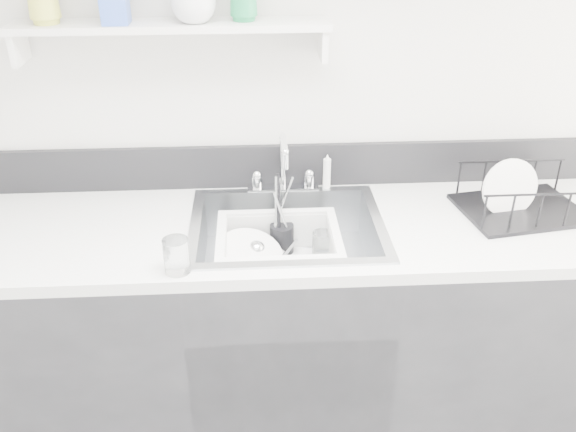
{
  "coord_description": "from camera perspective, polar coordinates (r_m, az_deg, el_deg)",
  "views": [
    {
      "loc": [
        -0.1,
        -0.56,
        1.92
      ],
      "look_at": [
        0.0,
        1.14,
        0.98
      ],
      "focal_mm": 38.0,
      "sensor_mm": 36.0,
      "label": 1
    }
  ],
  "objects": [
    {
      "name": "tumbler_counter",
      "position": [
        1.78,
        -10.39,
        -3.67
      ],
      "size": [
        0.09,
        0.09,
        0.11
      ],
      "primitive_type": "cylinder",
      "rotation": [
        0.0,
        0.0,
        -0.18
      ],
      "color": "white",
      "rests_on": "counter_run"
    },
    {
      "name": "counter_run",
      "position": [
        2.28,
        -0.08,
        -10.91
      ],
      "size": [
        3.2,
        0.62,
        0.92
      ],
      "color": "#242427",
      "rests_on": "ground"
    },
    {
      "name": "tumbler_in_tub",
      "position": [
        2.1,
        3.23,
        -2.78
      ],
      "size": [
        0.08,
        0.08,
        0.1
      ],
      "primitive_type": "cylinder",
      "rotation": [
        0.0,
        0.0,
        -0.24
      ],
      "color": "white",
      "rests_on": "wash_tub"
    },
    {
      "name": "utensil_cup",
      "position": [
        2.13,
        -0.59,
        -1.9
      ],
      "size": [
        0.08,
        0.08,
        0.28
      ],
      "rotation": [
        0.0,
        0.0,
        -0.23
      ],
      "color": "black",
      "rests_on": "wash_tub"
    },
    {
      "name": "ladle",
      "position": [
        2.06,
        -1.28,
        -3.87
      ],
      "size": [
        0.27,
        0.17,
        0.07
      ],
      "primitive_type": null,
      "rotation": [
        0.0,
        0.0,
        -0.33
      ],
      "color": "silver",
      "rests_on": "wash_tub"
    },
    {
      "name": "wall_shelf",
      "position": [
        2.03,
        -10.85,
        16.89
      ],
      "size": [
        1.0,
        0.16,
        0.12
      ],
      "color": "silver",
      "rests_on": "room_shell"
    },
    {
      "name": "dish_rack",
      "position": [
        2.21,
        21.17,
        2.03
      ],
      "size": [
        0.44,
        0.36,
        0.14
      ],
      "primitive_type": null,
      "rotation": [
        0.0,
        0.0,
        0.16
      ],
      "color": "black",
      "rests_on": "counter_run"
    },
    {
      "name": "wash_tub",
      "position": [
        2.03,
        -0.88,
        -3.49
      ],
      "size": [
        0.46,
        0.41,
        0.16
      ],
      "primitive_type": null,
      "rotation": [
        0.0,
        0.0,
        -0.22
      ],
      "color": "silver",
      "rests_on": "sink"
    },
    {
      "name": "side_sprayer",
      "position": [
        2.22,
        3.66,
        4.15
      ],
      "size": [
        0.03,
        0.03,
        0.14
      ],
      "primitive_type": "cylinder",
      "color": "silver",
      "rests_on": "counter_run"
    },
    {
      "name": "faucet",
      "position": [
        2.2,
        -0.46,
        3.72
      ],
      "size": [
        0.26,
        0.18,
        0.23
      ],
      "color": "silver",
      "rests_on": "counter_run"
    },
    {
      "name": "bowl_small",
      "position": [
        2.01,
        1.84,
        -5.4
      ],
      "size": [
        0.14,
        0.14,
        0.04
      ],
      "primitive_type": "imported",
      "rotation": [
        0.0,
        0.0,
        -0.36
      ],
      "color": "white",
      "rests_on": "wash_tub"
    },
    {
      "name": "sink",
      "position": [
        2.06,
        -0.08,
        -2.98
      ],
      "size": [
        0.64,
        0.52,
        0.2
      ],
      "primitive_type": null,
      "color": "silver",
      "rests_on": "counter_run"
    },
    {
      "name": "plate_stack",
      "position": [
        2.05,
        -3.34,
        -4.38
      ],
      "size": [
        0.28,
        0.27,
        0.11
      ],
      "rotation": [
        0.0,
        0.0,
        0.32
      ],
      "color": "white",
      "rests_on": "wash_tub"
    },
    {
      "name": "backsplash",
      "position": [
        2.24,
        -0.54,
        4.74
      ],
      "size": [
        3.2,
        0.02,
        0.16
      ],
      "primitive_type": "cube",
      "color": "black",
      "rests_on": "counter_run"
    },
    {
      "name": "room_shell",
      "position": [
        0.98,
        2.76,
        15.01
      ],
      "size": [
        3.5,
        3.0,
        2.6
      ],
      "color": "silver",
      "rests_on": "ground"
    }
  ]
}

